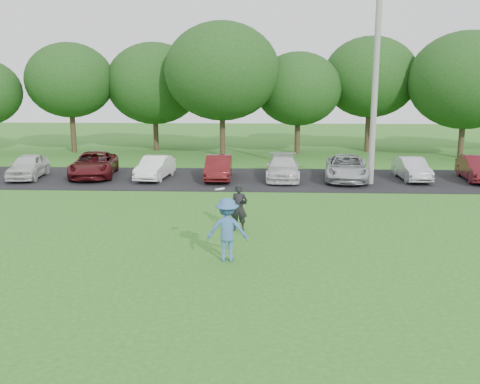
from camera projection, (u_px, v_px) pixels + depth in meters
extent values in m
plane|color=#256A1E|center=(234.00, 266.00, 14.24)|extent=(100.00, 100.00, 0.00)
cube|color=black|center=(249.00, 179.00, 26.96)|extent=(32.00, 6.50, 0.03)
cylinder|color=gray|center=(375.00, 88.00, 24.75)|extent=(0.28, 0.28, 9.06)
imported|color=#3A67A5|center=(227.00, 230.00, 14.55)|extent=(1.13, 0.65, 1.75)
cylinder|color=white|center=(220.00, 189.00, 14.36)|extent=(0.28, 0.27, 0.10)
imported|color=black|center=(239.00, 208.00, 17.46)|extent=(0.63, 0.47, 1.57)
cube|color=black|center=(244.00, 202.00, 17.23)|extent=(0.16, 0.12, 0.10)
imported|color=silver|center=(28.00, 166.00, 26.98)|extent=(1.85, 3.73, 1.22)
imported|color=#4E1115|center=(94.00, 164.00, 27.43)|extent=(2.79, 4.81, 1.26)
imported|color=white|center=(155.00, 168.00, 26.82)|extent=(1.57, 3.56, 1.14)
imported|color=#551215|center=(219.00, 168.00, 26.66)|extent=(1.36, 3.63, 1.18)
imported|color=silver|center=(283.00, 168.00, 26.69)|extent=(1.75, 4.07, 1.17)
imported|color=#B5B8BC|center=(347.00, 168.00, 26.43)|extent=(2.57, 4.64, 1.23)
imported|color=#B6B8BE|center=(412.00, 169.00, 26.50)|extent=(1.27, 3.40, 1.11)
imported|color=#511118|center=(477.00, 168.00, 26.32)|extent=(1.62, 3.77, 1.21)
cylinder|color=#38281C|center=(73.00, 133.00, 37.04)|extent=(0.36, 0.36, 2.70)
ellipsoid|color=#214C19|center=(70.00, 80.00, 36.32)|extent=(5.94, 5.94, 5.05)
cylinder|color=#38281C|center=(156.00, 135.00, 38.21)|extent=(0.36, 0.36, 2.20)
ellipsoid|color=#214C19|center=(154.00, 83.00, 37.48)|extent=(6.68, 6.68, 5.68)
cylinder|color=#38281C|center=(222.00, 136.00, 35.19)|extent=(0.36, 0.36, 2.70)
ellipsoid|color=#214C19|center=(222.00, 71.00, 34.36)|extent=(7.42, 7.42, 6.31)
cylinder|color=#38281C|center=(297.00, 137.00, 36.38)|extent=(0.36, 0.36, 2.20)
ellipsoid|color=#214C19|center=(298.00, 89.00, 35.73)|extent=(5.76, 5.76, 4.90)
cylinder|color=#38281C|center=(368.00, 132.00, 37.48)|extent=(0.36, 0.36, 2.70)
ellipsoid|color=#214C19|center=(370.00, 77.00, 36.71)|extent=(6.50, 6.50, 5.53)
cylinder|color=#38281C|center=(461.00, 140.00, 34.54)|extent=(0.36, 0.36, 2.20)
ellipsoid|color=#214C19|center=(466.00, 80.00, 33.76)|extent=(7.24, 7.24, 6.15)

